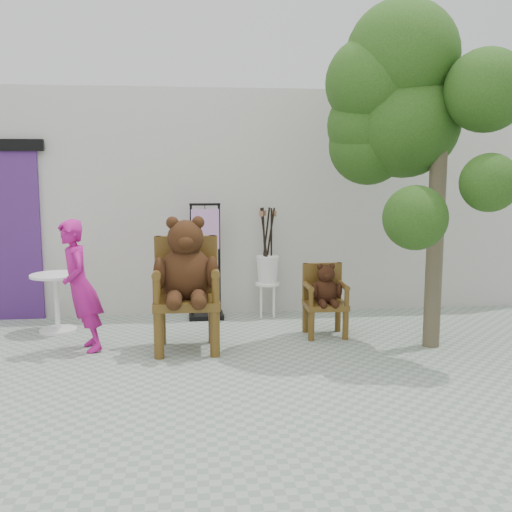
# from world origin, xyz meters

# --- Properties ---
(ground_plane) EXTENTS (60.00, 60.00, 0.00)m
(ground_plane) POSITION_xyz_m (0.00, 0.00, 0.00)
(ground_plane) COLOR gray
(ground_plane) RESTS_ON ground
(back_wall) EXTENTS (9.00, 1.00, 3.00)m
(back_wall) POSITION_xyz_m (0.00, 3.10, 1.50)
(back_wall) COLOR beige
(back_wall) RESTS_ON ground
(chair_big) EXTENTS (0.70, 0.77, 1.46)m
(chair_big) POSITION_xyz_m (-0.53, 0.97, 0.83)
(chair_big) COLOR #49300F
(chair_big) RESTS_ON ground
(chair_small) EXTENTS (0.48, 0.47, 0.87)m
(chair_small) POSITION_xyz_m (1.09, 1.36, 0.52)
(chair_small) COLOR #49300F
(chair_small) RESTS_ON ground
(person) EXTENTS (0.50, 0.60, 1.42)m
(person) POSITION_xyz_m (-1.65, 1.04, 0.71)
(person) COLOR #AC1579
(person) RESTS_ON ground
(cafe_table) EXTENTS (0.60, 0.60, 0.70)m
(cafe_table) POSITION_xyz_m (-2.09, 1.89, 0.44)
(cafe_table) COLOR white
(cafe_table) RESTS_ON ground
(display_stand) EXTENTS (0.46, 0.36, 1.51)m
(display_stand) POSITION_xyz_m (-0.28, 2.35, 0.58)
(display_stand) COLOR black
(display_stand) RESTS_ON ground
(stool_bucket) EXTENTS (0.32, 0.32, 1.45)m
(stool_bucket) POSITION_xyz_m (0.53, 2.35, 0.64)
(stool_bucket) COLOR white
(stool_bucket) RESTS_ON ground
(tree) EXTENTS (1.92, 1.90, 3.76)m
(tree) POSITION_xyz_m (1.81, 1.03, 2.60)
(tree) COLOR #423927
(tree) RESTS_ON ground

